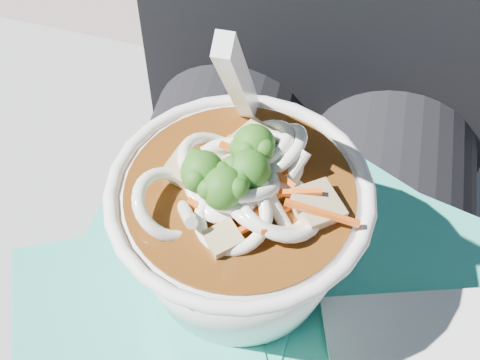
% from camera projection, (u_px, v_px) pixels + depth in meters
% --- Properties ---
extents(stone_ledge, '(1.03, 0.57, 0.45)m').
position_uv_depth(stone_ledge, '(283.00, 337.00, 0.88)').
color(stone_ledge, gray).
rests_on(stone_ledge, ground).
extents(lap, '(0.33, 0.48, 0.16)m').
position_uv_depth(lap, '(269.00, 341.00, 0.55)').
color(lap, black).
rests_on(lap, stone_ledge).
extents(person_body, '(0.34, 0.94, 1.00)m').
position_uv_depth(person_body, '(290.00, 233.00, 0.58)').
color(person_body, black).
rests_on(person_body, ground).
extents(plastic_bag, '(0.37, 0.36, 0.02)m').
position_uv_depth(plastic_bag, '(265.00, 317.00, 0.46)').
color(plastic_bag, teal).
rests_on(plastic_bag, lap).
extents(udon_bowl, '(0.18, 0.18, 0.21)m').
position_uv_depth(udon_bowl, '(240.00, 220.00, 0.43)').
color(udon_bowl, white).
rests_on(udon_bowl, plastic_bag).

